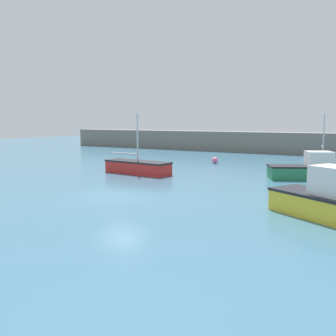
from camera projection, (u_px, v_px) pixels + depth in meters
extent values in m
cube|color=#38667F|center=(121.00, 197.00, 20.41)|extent=(120.00, 120.00, 0.20)
cube|color=slate|center=(273.00, 143.00, 46.89)|extent=(61.69, 3.24, 2.60)
cube|color=red|center=(138.00, 168.00, 28.71)|extent=(5.43, 2.13, 0.87)
cube|color=black|center=(138.00, 162.00, 28.65)|extent=(5.53, 2.17, 0.12)
cylinder|color=silver|center=(138.00, 138.00, 28.42)|extent=(0.13, 0.13, 3.71)
cylinder|color=silver|center=(124.00, 153.00, 29.36)|extent=(2.75, 0.35, 0.10)
cube|color=yellow|center=(327.00, 208.00, 15.57)|extent=(5.15, 4.10, 0.90)
cube|color=black|center=(328.00, 196.00, 15.51)|extent=(5.25, 4.18, 0.12)
cube|color=silver|center=(336.00, 183.00, 15.11)|extent=(2.25, 2.09, 1.34)
cube|color=#287A4C|center=(312.00, 173.00, 26.04)|extent=(6.04, 4.23, 0.83)
cube|color=black|center=(312.00, 166.00, 25.97)|extent=(6.16, 4.31, 0.12)
cube|color=silver|center=(319.00, 159.00, 25.88)|extent=(2.16, 2.08, 1.11)
cube|color=#2D56B7|center=(322.00, 162.00, 32.59)|extent=(2.32, 5.59, 0.89)
cube|color=black|center=(323.00, 157.00, 32.53)|extent=(2.37, 5.70, 0.12)
cylinder|color=silver|center=(324.00, 136.00, 32.30)|extent=(0.12, 0.12, 3.74)
cylinder|color=silver|center=(322.00, 147.00, 33.79)|extent=(0.58, 2.91, 0.09)
sphere|color=#EA668C|center=(215.00, 160.00, 35.65)|extent=(0.59, 0.59, 0.59)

